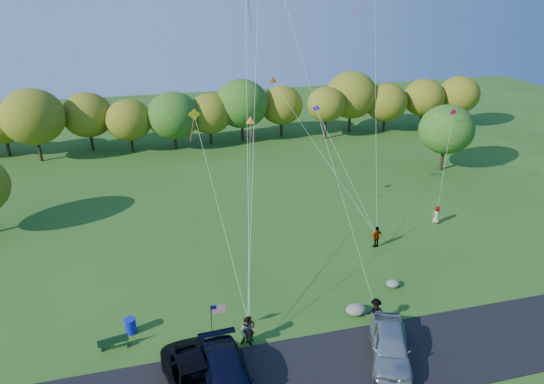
{
  "coord_description": "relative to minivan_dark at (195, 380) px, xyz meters",
  "views": [
    {
      "loc": [
        -7.3,
        -23.14,
        19.98
      ],
      "look_at": [
        0.12,
        6.0,
        6.68
      ],
      "focal_mm": 32.0,
      "sensor_mm": 36.0,
      "label": 1
    }
  ],
  "objects": [
    {
      "name": "ground",
      "position": [
        6.5,
        3.68,
        -0.88
      ],
      "size": [
        140.0,
        140.0,
        0.0
      ],
      "primitive_type": "plane",
      "color": "#265217",
      "rests_on": "ground"
    },
    {
      "name": "asphalt_lane",
      "position": [
        6.5,
        -0.32,
        -0.85
      ],
      "size": [
        44.0,
        6.0,
        0.06
      ],
      "primitive_type": "cube",
      "color": "black",
      "rests_on": "ground"
    },
    {
      "name": "treeline",
      "position": [
        8.57,
        40.13,
        3.8
      ],
      "size": [
        76.73,
        27.96,
        8.04
      ],
      "color": "#372114",
      "rests_on": "ground"
    },
    {
      "name": "minivan_dark",
      "position": [
        0.0,
        0.0,
        0.0
      ],
      "size": [
        3.48,
        6.2,
        1.64
      ],
      "primitive_type": "imported",
      "rotation": [
        0.0,
        0.0,
        0.14
      ],
      "color": "black",
      "rests_on": "asphalt_lane"
    },
    {
      "name": "minivan_navy",
      "position": [
        1.65,
        -0.56,
        0.07
      ],
      "size": [
        2.78,
        6.25,
        1.78
      ],
      "primitive_type": "imported",
      "rotation": [
        0.0,
        0.0,
        0.05
      ],
      "color": "black",
      "rests_on": "asphalt_lane"
    },
    {
      "name": "minivan_silver",
      "position": [
        10.98,
        -0.27,
        0.08
      ],
      "size": [
        3.92,
        5.68,
        1.8
      ],
      "primitive_type": "imported",
      "rotation": [
        0.0,
        0.0,
        -0.38
      ],
      "color": "#A1A8AC",
      "rests_on": "asphalt_lane"
    },
    {
      "name": "flyer_a",
      "position": [
        3.59,
        3.12,
        0.03
      ],
      "size": [
        0.77,
        0.63,
        1.81
      ],
      "primitive_type": "imported",
      "rotation": [
        0.0,
        0.0,
        0.34
      ],
      "color": "#4C4C59",
      "rests_on": "ground"
    },
    {
      "name": "flyer_b",
      "position": [
        3.41,
        2.88,
        0.07
      ],
      "size": [
        1.13,
        1.02,
        1.9
      ],
      "primitive_type": "imported",
      "rotation": [
        0.0,
        0.0,
        -0.39
      ],
      "color": "#4C4C59",
      "rests_on": "ground"
    },
    {
      "name": "flyer_c",
      "position": [
        11.57,
        2.88,
        0.01
      ],
      "size": [
        1.19,
        0.74,
        1.77
      ],
      "primitive_type": "imported",
      "rotation": [
        0.0,
        0.0,
        3.07
      ],
      "color": "#4C4C59",
      "rests_on": "ground"
    },
    {
      "name": "flyer_d",
      "position": [
        15.8,
        11.57,
        0.03
      ],
      "size": [
        1.15,
        0.71,
        1.82
      ],
      "primitive_type": "imported",
      "rotation": [
        0.0,
        0.0,
        3.41
      ],
      "color": "#4C4C59",
      "rests_on": "ground"
    },
    {
      "name": "flyer_e",
      "position": [
        22.77,
        14.08,
        -0.07
      ],
      "size": [
        0.95,
        0.85,
        1.62
      ],
      "primitive_type": "imported",
      "rotation": [
        0.0,
        0.0,
        2.6
      ],
      "color": "#4C4C59",
      "rests_on": "ground"
    },
    {
      "name": "park_bench",
      "position": [
        -4.29,
        4.45,
        -0.37
      ],
      "size": [
        1.72,
        0.57,
        0.95
      ],
      "rotation": [
        0.0,
        0.0,
        0.18
      ],
      "color": "#153A1E",
      "rests_on": "ground"
    },
    {
      "name": "trash_barrel",
      "position": [
        -3.33,
        5.71,
        -0.37
      ],
      "size": [
        0.67,
        0.67,
        1.01
      ],
      "primitive_type": "cylinder",
      "color": "#0B1EB2",
      "rests_on": "ground"
    },
    {
      "name": "flag_assembly",
      "position": [
        1.69,
        3.89,
        0.96
      ],
      "size": [
        0.91,
        0.59,
        2.45
      ],
      "color": "black",
      "rests_on": "ground"
    },
    {
      "name": "boulder_near",
      "position": [
        10.78,
        3.98,
        -0.54
      ],
      "size": [
        1.34,
        1.05,
        0.67
      ],
      "primitive_type": "ellipsoid",
      "color": "gray",
      "rests_on": "ground"
    },
    {
      "name": "boulder_far",
      "position": [
        14.53,
        6.16,
        -0.62
      ],
      "size": [
        0.97,
        0.81,
        0.51
      ],
      "primitive_type": "ellipsoid",
      "color": "gray",
      "rests_on": "ground"
    }
  ]
}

